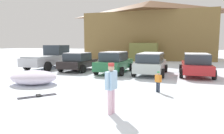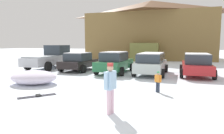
# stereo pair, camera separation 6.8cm
# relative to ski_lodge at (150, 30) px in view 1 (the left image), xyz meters

# --- Properties ---
(ski_lodge) EXTENTS (19.12, 12.18, 8.95)m
(ski_lodge) POSITION_rel_ski_lodge_xyz_m (0.00, 0.00, 0.00)
(ski_lodge) COLOR olive
(ski_lodge) RESTS_ON ground
(parked_black_sedan) EXTENTS (2.37, 4.08, 1.55)m
(parked_black_sedan) POSITION_rel_ski_lodge_xyz_m (-3.13, -17.03, -3.73)
(parked_black_sedan) COLOR black
(parked_black_sedan) RESTS_ON ground
(parked_green_coupe) EXTENTS (2.25, 4.65, 1.67)m
(parked_green_coupe) POSITION_rel_ski_lodge_xyz_m (0.18, -17.17, -3.68)
(parked_green_coupe) COLOR #256B3F
(parked_green_coupe) RESTS_ON ground
(parked_silver_wagon) EXTENTS (2.23, 4.58, 1.62)m
(parked_silver_wagon) POSITION_rel_ski_lodge_xyz_m (3.02, -17.09, -3.64)
(parked_silver_wagon) COLOR silver
(parked_silver_wagon) RESTS_ON ground
(parked_red_sedan) EXTENTS (2.32, 4.66, 1.62)m
(parked_red_sedan) POSITION_rel_ski_lodge_xyz_m (6.13, -16.59, -3.70)
(parked_red_sedan) COLOR #B22124
(parked_red_sedan) RESTS_ON ground
(pickup_truck) EXTENTS (2.51, 5.99, 2.15)m
(pickup_truck) POSITION_rel_ski_lodge_xyz_m (-6.50, -16.21, -3.52)
(pickup_truck) COLOR #B9BCC5
(pickup_truck) RESTS_ON ground
(skier_child_in_orange_jacket) EXTENTS (0.34, 0.23, 0.99)m
(skier_child_in_orange_jacket) POSITION_rel_ski_lodge_xyz_m (4.23, -22.53, -3.96)
(skier_child_in_orange_jacket) COLOR #2B3548
(skier_child_in_orange_jacket) RESTS_ON ground
(skier_adult_in_blue_parka) EXTENTS (0.30, 0.61, 1.67)m
(skier_adult_in_blue_parka) POSITION_rel_ski_lodge_xyz_m (3.16, -26.00, -3.58)
(skier_adult_in_blue_parka) COLOR beige
(skier_adult_in_blue_parka) RESTS_ON ground
(pair_of_skis) EXTENTS (1.24, 1.41, 0.08)m
(pair_of_skis) POSITION_rel_ski_lodge_xyz_m (-0.58, -25.09, -4.50)
(pair_of_skis) COLOR black
(pair_of_skis) RESTS_ON ground
(plowed_snow_pile) EXTENTS (2.68, 2.14, 0.77)m
(plowed_snow_pile) POSITION_rel_ski_lodge_xyz_m (-2.68, -22.93, -4.14)
(plowed_snow_pile) COLOR white
(plowed_snow_pile) RESTS_ON ground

